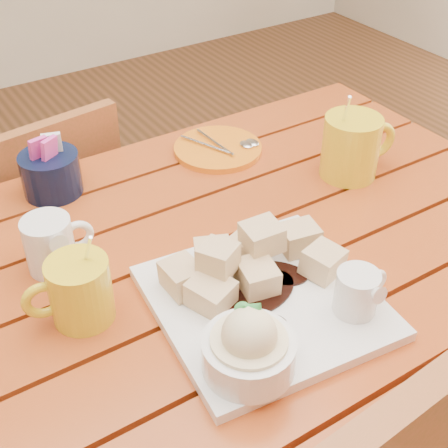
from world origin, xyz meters
TOP-DOWN VIEW (x-y plane):
  - table at (0.00, 0.00)m, footprint 1.20×0.79m
  - dessert_plate at (0.02, -0.12)m, footprint 0.31×0.31m
  - coffee_mug_left at (-0.18, 0.02)m, footprint 0.12×0.08m
  - coffee_mug_right at (0.36, 0.09)m, footprint 0.14×0.10m
  - cream_pitcher at (-0.17, 0.13)m, footprint 0.10×0.08m
  - sugar_caddy at (-0.10, 0.32)m, footprint 0.10×0.10m
  - orange_saucer at (0.21, 0.28)m, footprint 0.16×0.16m
  - chair_far at (-0.13, 0.54)m, footprint 0.43×0.43m

SIDE VIEW (x-z plane):
  - chair_far at x=-0.13m, z-range 0.05..0.86m
  - table at x=0.00m, z-range 0.27..1.02m
  - orange_saucer at x=0.21m, z-range 0.75..0.76m
  - dessert_plate at x=0.02m, z-range 0.73..0.84m
  - sugar_caddy at x=-0.10m, z-range 0.73..0.84m
  - cream_pitcher at x=-0.17m, z-range 0.75..0.84m
  - coffee_mug_left at x=-0.18m, z-range 0.73..0.86m
  - coffee_mug_right at x=0.36m, z-range 0.72..0.89m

